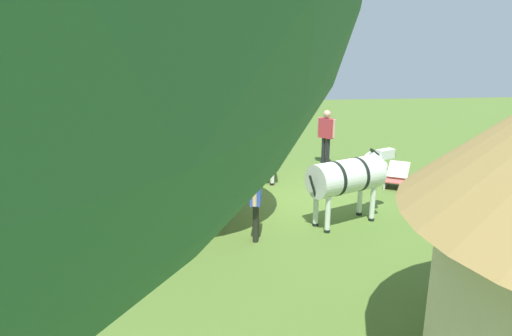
% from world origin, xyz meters
% --- Properties ---
extents(ground_plane, '(36.00, 36.00, 0.00)m').
position_xyz_m(ground_plane, '(0.00, 0.00, 0.00)').
color(ground_plane, '#4D6C2A').
extents(shade_umbrella, '(4.33, 4.33, 3.41)m').
position_xyz_m(shade_umbrella, '(2.71, 0.69, 2.90)').
color(shade_umbrella, '#4E352E').
rests_on(shade_umbrella, ground_plane).
extents(patio_dining_table, '(1.41, 1.15, 0.74)m').
position_xyz_m(patio_dining_table, '(2.71, 0.69, 0.65)').
color(patio_dining_table, silver).
rests_on(patio_dining_table, ground_plane).
extents(patio_chair_near_hut, '(0.54, 0.55, 0.90)m').
position_xyz_m(patio_chair_near_hut, '(1.61, 0.33, 0.52)').
color(patio_chair_near_hut, white).
rests_on(patio_chair_near_hut, ground_plane).
extents(patio_chair_near_lawn, '(0.54, 0.52, 0.90)m').
position_xyz_m(patio_chair_near_lawn, '(3.03, -0.43, 0.52)').
color(patio_chair_near_lawn, silver).
rests_on(patio_chair_near_lawn, ground_plane).
extents(patio_chair_west_end, '(0.49, 0.51, 0.90)m').
position_xyz_m(patio_chair_west_end, '(3.86, 0.90, 0.52)').
color(patio_chair_west_end, silver).
rests_on(patio_chair_west_end, ground_plane).
extents(patio_chair_east_end, '(0.55, 0.54, 0.90)m').
position_xyz_m(patio_chair_east_end, '(2.35, 1.80, 0.52)').
color(patio_chair_east_end, white).
rests_on(patio_chair_east_end, ground_plane).
extents(guest_beside_umbrella, '(0.55, 0.41, 1.72)m').
position_xyz_m(guest_beside_umbrella, '(1.28, -0.41, 1.03)').
color(guest_beside_umbrella, black).
rests_on(guest_beside_umbrella, ground_plane).
extents(guest_behind_table, '(0.27, 0.55, 1.55)m').
position_xyz_m(guest_behind_table, '(1.12, 1.85, 0.93)').
color(guest_behind_table, black).
rests_on(guest_behind_table, ground_plane).
extents(standing_watcher, '(0.47, 0.48, 1.69)m').
position_xyz_m(standing_watcher, '(-1.58, -3.39, 1.02)').
color(standing_watcher, black).
rests_on(standing_watcher, ground_plane).
extents(striped_lounge_chair, '(0.86, 0.97, 0.61)m').
position_xyz_m(striped_lounge_chair, '(-2.90, -1.01, 0.25)').
color(striped_lounge_chair, '#C5574D').
rests_on(striped_lounge_chair, ground_plane).
extents(zebra_nearest_camera, '(0.83, 2.21, 1.49)m').
position_xyz_m(zebra_nearest_camera, '(0.45, -2.19, 0.95)').
color(zebra_nearest_camera, silver).
rests_on(zebra_nearest_camera, ground_plane).
extents(zebra_by_umbrella, '(2.12, 1.30, 1.56)m').
position_xyz_m(zebra_by_umbrella, '(-0.88, 1.17, 1.03)').
color(zebra_by_umbrella, silver).
rests_on(zebra_by_umbrella, ground_plane).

